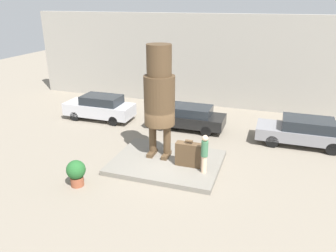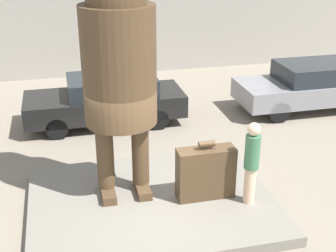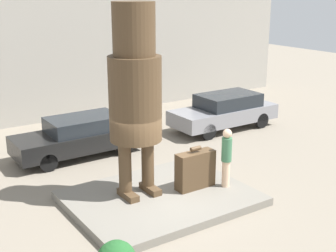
% 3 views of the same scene
% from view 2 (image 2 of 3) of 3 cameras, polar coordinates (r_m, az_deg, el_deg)
% --- Properties ---
extents(ground_plane, '(60.00, 60.00, 0.00)m').
position_cam_2_polar(ground_plane, '(10.02, -1.99, -9.92)').
color(ground_plane, gray).
extents(pedestal, '(5.03, 3.92, 0.23)m').
position_cam_2_polar(pedestal, '(9.95, -2.00, -9.38)').
color(pedestal, slate).
rests_on(pedestal, ground_plane).
extents(statue_figure, '(1.44, 1.44, 5.33)m').
position_cam_2_polar(statue_figure, '(8.99, -6.07, 9.38)').
color(statue_figure, '#4C3823').
rests_on(statue_figure, pedestal).
extents(giant_suitcase, '(1.20, 0.42, 1.28)m').
position_cam_2_polar(giant_suitcase, '(9.72, 4.61, -5.70)').
color(giant_suitcase, '#4C3823').
rests_on(giant_suitcase, pedestal).
extents(tourist, '(0.30, 0.30, 1.77)m').
position_cam_2_polar(tourist, '(9.44, 10.16, -4.10)').
color(tourist, beige).
rests_on(tourist, pedestal).
extents(parked_car_black, '(4.61, 1.75, 1.45)m').
position_cam_2_polar(parked_car_black, '(13.88, -7.47, 3.26)').
color(parked_car_black, black).
rests_on(parked_car_black, ground_plane).
extents(parked_car_grey, '(4.72, 1.83, 1.51)m').
position_cam_2_polar(parked_car_grey, '(15.61, 17.30, 4.83)').
color(parked_car_grey, gray).
rests_on(parked_car_grey, ground_plane).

